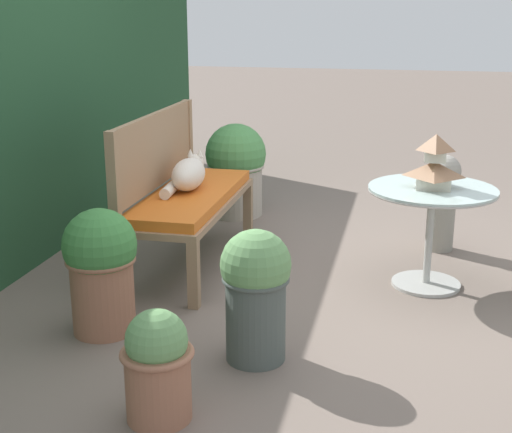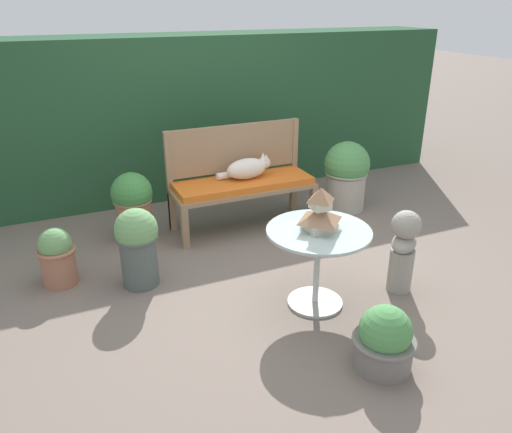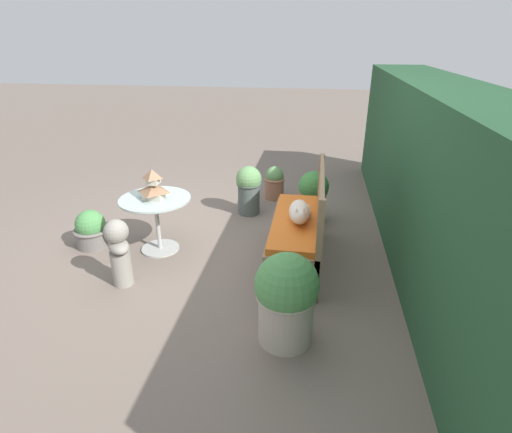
% 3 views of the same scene
% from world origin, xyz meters
% --- Properties ---
extents(ground, '(30.00, 30.00, 0.00)m').
position_xyz_m(ground, '(0.00, 0.00, 0.00)').
color(ground, '#75665B').
extents(garden_bench, '(1.37, 0.49, 0.49)m').
position_xyz_m(garden_bench, '(0.17, 0.94, 0.41)').
color(garden_bench, '#937556').
rests_on(garden_bench, ground).
extents(bench_backrest, '(1.37, 0.06, 0.97)m').
position_xyz_m(bench_backrest, '(0.17, 1.16, 0.69)').
color(bench_backrest, '#937556').
rests_on(bench_backrest, ground).
extents(cat, '(0.53, 0.23, 0.22)m').
position_xyz_m(cat, '(0.23, 0.97, 0.58)').
color(cat, silver).
rests_on(cat, garden_bench).
extents(patio_table, '(0.74, 0.74, 0.60)m').
position_xyz_m(patio_table, '(0.13, -0.53, 0.47)').
color(patio_table, '#B7B7B2').
rests_on(patio_table, ground).
extents(pagoda_birdhouse, '(0.26, 0.26, 0.31)m').
position_xyz_m(pagoda_birdhouse, '(0.13, -0.53, 0.73)').
color(pagoda_birdhouse, beige).
rests_on(pagoda_birdhouse, patio_table).
extents(garden_bust, '(0.35, 0.33, 0.66)m').
position_xyz_m(garden_bust, '(0.82, -0.62, 0.36)').
color(garden_bust, gray).
rests_on(garden_bust, ground).
extents(potted_plant_patio_mid, '(0.30, 0.30, 0.47)m').
position_xyz_m(potted_plant_patio_mid, '(-1.56, 0.54, 0.24)').
color(potted_plant_patio_mid, '#9E664C').
rests_on(potted_plant_patio_mid, ground).
extents(potted_plant_hedge_corner, '(0.48, 0.48, 0.73)m').
position_xyz_m(potted_plant_hedge_corner, '(1.34, 0.94, 0.38)').
color(potted_plant_hedge_corner, '#ADA393').
rests_on(potted_plant_hedge_corner, ground).
extents(potted_plant_table_near, '(0.33, 0.33, 0.64)m').
position_xyz_m(potted_plant_table_near, '(-0.99, 0.26, 0.35)').
color(potted_plant_table_near, '#4C5651').
rests_on(potted_plant_table_near, ground).
extents(potted_plant_path_edge, '(0.37, 0.37, 0.65)m').
position_xyz_m(potted_plant_path_edge, '(-0.86, 1.09, 0.35)').
color(potted_plant_path_edge, '#9E664C').
rests_on(potted_plant_path_edge, ground).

